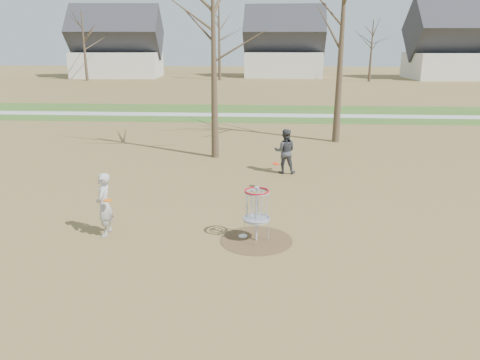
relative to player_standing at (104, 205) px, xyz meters
name	(u,v)px	position (x,y,z in m)	size (l,w,h in m)	color
ground	(256,240)	(3.82, -0.12, -0.81)	(160.00, 160.00, 0.00)	brown
green_band	(266,113)	(3.82, 20.88, -0.80)	(160.00, 8.00, 0.01)	#2D5119
footpath	(266,115)	(3.82, 19.88, -0.79)	(160.00, 1.50, 0.01)	#9E9E99
dirt_circle	(256,240)	(3.82, -0.12, -0.80)	(1.80, 1.80, 0.01)	#47331E
player_standing	(104,205)	(0.00, 0.00, 0.00)	(0.59, 0.39, 1.62)	#AAAAAA
player_throwing	(285,151)	(4.67, 6.07, 0.02)	(0.80, 0.63, 1.65)	#383A3E
disc_grounded	(243,236)	(3.47, 0.08, -0.79)	(0.22, 0.22, 0.02)	silver
discs_in_play	(208,179)	(2.36, 1.92, 0.15)	(4.34, 4.45, 0.17)	red
disc_golf_basket	(257,206)	(3.82, -0.12, 0.11)	(0.64, 0.64, 1.35)	#9EA3AD
bare_trees	(287,33)	(5.60, 35.67, 4.54)	(52.62, 44.98, 9.00)	#382B1E
houses_row	(302,50)	(8.13, 52.44, 2.72)	(56.51, 10.01, 7.26)	silver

